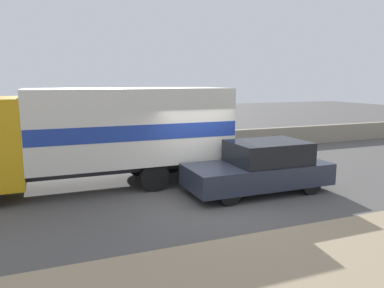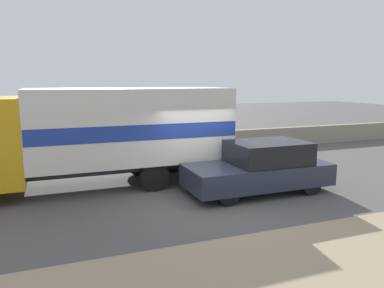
{
  "view_description": "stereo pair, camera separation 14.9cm",
  "coord_description": "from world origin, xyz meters",
  "views": [
    {
      "loc": [
        -4.45,
        -9.3,
        3.37
      ],
      "look_at": [
        -0.19,
        1.39,
        1.41
      ],
      "focal_mm": 35.0,
      "sensor_mm": 36.0,
      "label": 1
    },
    {
      "loc": [
        -4.31,
        -9.35,
        3.37
      ],
      "look_at": [
        -0.19,
        1.39,
        1.41
      ],
      "focal_mm": 35.0,
      "sensor_mm": 36.0,
      "label": 2
    }
  ],
  "objects": [
    {
      "name": "car_hatchback",
      "position": [
        1.6,
        0.24,
        0.76
      ],
      "size": [
        4.39,
        1.87,
        1.55
      ],
      "rotation": [
        0.0,
        0.0,
        3.14
      ],
      "color": "#282D3D",
      "rests_on": "ground_plane"
    },
    {
      "name": "box_truck",
      "position": [
        -2.75,
        2.55,
        1.8
      ],
      "size": [
        8.36,
        2.47,
        3.13
      ],
      "rotation": [
        0.0,
        0.0,
        3.14
      ],
      "color": "gold",
      "rests_on": "ground_plane"
    },
    {
      "name": "stone_wall_backdrop",
      "position": [
        0.0,
        6.94,
        0.48
      ],
      "size": [
        60.0,
        0.35,
        0.95
      ],
      "color": "gray",
      "rests_on": "ground_plane"
    },
    {
      "name": "ground_plane",
      "position": [
        0.0,
        0.0,
        0.0
      ],
      "size": [
        80.0,
        80.0,
        0.0
      ],
      "primitive_type": "plane",
      "color": "#514F4C"
    }
  ]
}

